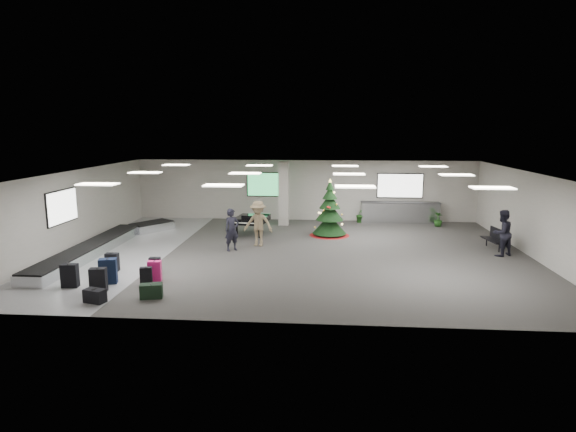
# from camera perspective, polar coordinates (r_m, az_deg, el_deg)

# --- Properties ---
(ground) EXTENTS (18.00, 18.00, 0.00)m
(ground) POSITION_cam_1_polar(r_m,az_deg,el_deg) (19.11, 1.01, -4.38)
(ground) COLOR #32302D
(ground) RESTS_ON ground
(room_envelope) EXTENTS (18.02, 14.02, 3.21)m
(room_envelope) POSITION_cam_1_polar(r_m,az_deg,el_deg) (19.34, 0.02, 2.84)
(room_envelope) COLOR #ABA79C
(room_envelope) RESTS_ON ground
(baggage_carousel) EXTENTS (2.28, 9.71, 0.43)m
(baggage_carousel) POSITION_cam_1_polar(r_m,az_deg,el_deg) (20.96, -20.96, -3.15)
(baggage_carousel) COLOR silver
(baggage_carousel) RESTS_ON ground
(service_counter) EXTENTS (4.05, 0.65, 1.08)m
(service_counter) POSITION_cam_1_polar(r_m,az_deg,el_deg) (25.76, 13.12, 0.45)
(service_counter) COLOR silver
(service_counter) RESTS_ON ground
(suitcase_0) EXTENTS (0.52, 0.34, 0.77)m
(suitcase_0) POSITION_cam_1_polar(r_m,az_deg,el_deg) (15.62, -21.56, -7.09)
(suitcase_0) COLOR black
(suitcase_0) RESTS_ON ground
(suitcase_1) EXTENTS (0.40, 0.27, 0.58)m
(suitcase_1) POSITION_cam_1_polar(r_m,az_deg,el_deg) (15.88, -16.48, -6.84)
(suitcase_1) COLOR black
(suitcase_1) RESTS_ON ground
(pink_suitcase) EXTENTS (0.44, 0.28, 0.67)m
(pink_suitcase) POSITION_cam_1_polar(r_m,az_deg,el_deg) (16.21, -15.51, -6.28)
(pink_suitcase) COLOR #F11F7A
(pink_suitcase) RESTS_ON ground
(suitcase_3) EXTENTS (0.37, 0.21, 0.56)m
(suitcase_3) POSITION_cam_1_polar(r_m,az_deg,el_deg) (17.04, -15.49, -5.65)
(suitcase_3) COLOR black
(suitcase_3) RESTS_ON ground
(navy_suitcase) EXTENTS (0.59, 0.43, 0.83)m
(navy_suitcase) POSITION_cam_1_polar(r_m,az_deg,el_deg) (16.33, -20.54, -6.15)
(navy_suitcase) COLOR black
(navy_suitcase) RESTS_ON ground
(suitcase_5) EXTENTS (0.52, 0.32, 0.76)m
(suitcase_5) POSITION_cam_1_polar(r_m,az_deg,el_deg) (16.43, -24.44, -6.46)
(suitcase_5) COLOR black
(suitcase_5) RESTS_ON ground
(green_duffel) EXTENTS (0.69, 0.45, 0.44)m
(green_duffel) POSITION_cam_1_polar(r_m,az_deg,el_deg) (14.66, -15.89, -8.55)
(green_duffel) COLOR black
(green_duffel) RESTS_ON ground
(suitcase_8) EXTENTS (0.44, 0.27, 0.66)m
(suitcase_8) POSITION_cam_1_polar(r_m,az_deg,el_deg) (17.69, -20.10, -5.17)
(suitcase_8) COLOR black
(suitcase_8) RESTS_ON ground
(black_duffel) EXTENTS (0.66, 0.48, 0.41)m
(black_duffel) POSITION_cam_1_polar(r_m,az_deg,el_deg) (14.82, -21.92, -8.77)
(black_duffel) COLOR black
(black_duffel) RESTS_ON ground
(christmas_tree) EXTENTS (1.85, 1.85, 2.63)m
(christmas_tree) POSITION_cam_1_polar(r_m,az_deg,el_deg) (22.08, 4.95, -0.01)
(christmas_tree) COLOR maroon
(christmas_tree) RESTS_ON ground
(grand_piano) EXTENTS (1.56, 1.91, 1.00)m
(grand_piano) POSITION_cam_1_polar(r_m,az_deg,el_deg) (22.20, -4.35, -0.44)
(grand_piano) COLOR black
(grand_piano) RESTS_ON ground
(bench) EXTENTS (0.64, 1.38, 0.84)m
(bench) POSITION_cam_1_polar(r_m,az_deg,el_deg) (21.34, 23.38, -2.37)
(bench) COLOR black
(bench) RESTS_ON ground
(traveler_a) EXTENTS (0.74, 0.71, 1.71)m
(traveler_a) POSITION_cam_1_polar(r_m,az_deg,el_deg) (19.40, -6.67, -1.63)
(traveler_a) COLOR black
(traveler_a) RESTS_ON ground
(traveler_b) EXTENTS (1.32, 0.87, 1.90)m
(traveler_b) POSITION_cam_1_polar(r_m,az_deg,el_deg) (20.06, -3.56, -0.90)
(traveler_b) COLOR #847052
(traveler_b) RESTS_ON ground
(traveler_bench) EXTENTS (1.10, 1.02, 1.81)m
(traveler_bench) POSITION_cam_1_polar(r_m,az_deg,el_deg) (20.19, 24.03, -1.86)
(traveler_bench) COLOR black
(traveler_bench) RESTS_ON ground
(potted_plant_left) EXTENTS (0.60, 0.61, 0.87)m
(potted_plant_left) POSITION_cam_1_polar(r_m,az_deg,el_deg) (25.40, 8.57, 0.21)
(potted_plant_left) COLOR #143F15
(potted_plant_left) RESTS_ON ground
(potted_plant_right) EXTENTS (0.58, 0.58, 0.73)m
(potted_plant_right) POSITION_cam_1_polar(r_m,az_deg,el_deg) (25.24, 17.37, -0.37)
(potted_plant_right) COLOR #143F15
(potted_plant_right) RESTS_ON ground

